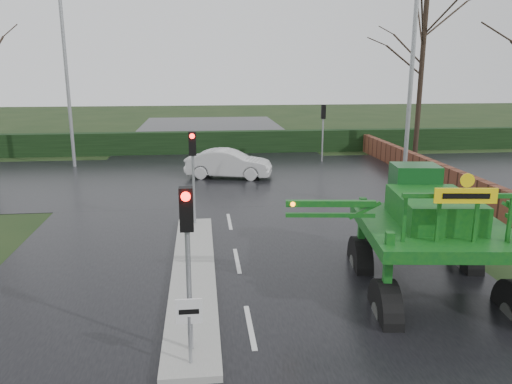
{
  "coord_description": "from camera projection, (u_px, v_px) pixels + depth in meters",
  "views": [
    {
      "loc": [
        -0.99,
        -10.12,
        5.68
      ],
      "look_at": [
        0.64,
        4.6,
        2.0
      ],
      "focal_mm": 35.0,
      "sensor_mm": 36.0,
      "label": 1
    }
  ],
  "objects": [
    {
      "name": "traffic_signal_far",
      "position": [
        323.0,
        120.0,
        30.61
      ],
      "size": [
        0.26,
        0.33,
        3.52
      ],
      "rotation": [
        0.0,
        0.0,
        3.14
      ],
      "color": "gray",
      "rests_on": "ground"
    },
    {
      "name": "traffic_signal_mid",
      "position": [
        193.0,
        158.0,
        17.7
      ],
      "size": [
        0.26,
        0.33,
        3.52
      ],
      "color": "gray",
      "rests_on": "ground"
    },
    {
      "name": "crop_sprayer",
      "position": [
        388.0,
        230.0,
        11.51
      ],
      "size": [
        7.71,
        5.21,
        4.33
      ],
      "rotation": [
        0.0,
        0.0,
        -0.12
      ],
      "color": "black",
      "rests_on": "ground"
    },
    {
      "name": "keep_left_sign",
      "position": [
        189.0,
        321.0,
        9.4
      ],
      "size": [
        0.5,
        0.07,
        1.35
      ],
      "color": "gray",
      "rests_on": "ground"
    },
    {
      "name": "road_cross",
      "position": [
        221.0,
        177.0,
        26.67
      ],
      "size": [
        80.0,
        12.0,
        0.02
      ],
      "primitive_type": "cube",
      "color": "black",
      "rests_on": "ground"
    },
    {
      "name": "street_light_left_far",
      "position": [
        71.0,
        63.0,
        28.21
      ],
      "size": [
        3.85,
        0.3,
        10.0
      ],
      "color": "gray",
      "rests_on": "ground"
    },
    {
      "name": "white_sedan",
      "position": [
        229.0,
        178.0,
        26.67
      ],
      "size": [
        4.76,
        2.59,
        1.49
      ],
      "primitive_type": "imported",
      "rotation": [
        0.0,
        0.0,
        1.33
      ],
      "color": "silver",
      "rests_on": "ground"
    },
    {
      "name": "road_main",
      "position": [
        227.0,
        208.0,
        20.88
      ],
      "size": [
        14.0,
        80.0,
        0.02
      ],
      "primitive_type": "cube",
      "color": "black",
      "rests_on": "ground"
    },
    {
      "name": "street_light_right",
      "position": [
        406.0,
        61.0,
        22.24
      ],
      "size": [
        3.85,
        0.3,
        10.0
      ],
      "color": "gray",
      "rests_on": "ground"
    },
    {
      "name": "hedge_row",
      "position": [
        216.0,
        142.0,
        34.21
      ],
      "size": [
        44.0,
        0.9,
        1.5
      ],
      "primitive_type": "cube",
      "color": "black",
      "rests_on": "ground"
    },
    {
      "name": "tree_right_far",
      "position": [
        423.0,
        55.0,
        31.32
      ],
      "size": [
        7.0,
        7.0,
        12.05
      ],
      "color": "black",
      "rests_on": "ground"
    },
    {
      "name": "ground",
      "position": [
        250.0,
        328.0,
        11.24
      ],
      "size": [
        140.0,
        140.0,
        0.0
      ],
      "primitive_type": "plane",
      "color": "black",
      "rests_on": "ground"
    },
    {
      "name": "median_island",
      "position": [
        193.0,
        274.0,
        13.97
      ],
      "size": [
        1.2,
        10.0,
        0.16
      ],
      "primitive_type": "cube",
      "color": "gray",
      "rests_on": "ground"
    },
    {
      "name": "traffic_signal_near",
      "position": [
        187.0,
        235.0,
        9.5
      ],
      "size": [
        0.26,
        0.33,
        3.52
      ],
      "color": "gray",
      "rests_on": "ground"
    },
    {
      "name": "brick_wall",
      "position": [
        410.0,
        163.0,
        27.65
      ],
      "size": [
        0.4,
        20.0,
        1.2
      ],
      "primitive_type": "cube",
      "color": "#592D1E",
      "rests_on": "ground"
    }
  ]
}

